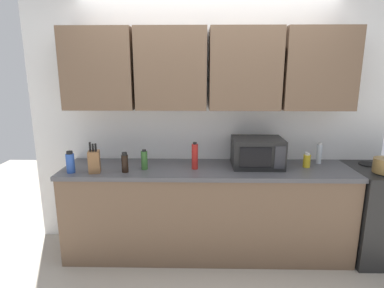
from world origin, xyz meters
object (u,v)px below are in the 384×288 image
at_px(microwave, 257,152).
at_px(bottle_soy_dark, 125,163).
at_px(knife_block, 94,161).
at_px(bottle_blue_cleaner, 70,162).
at_px(bottle_clear_tall, 319,154).
at_px(bottle_yellow_mustard, 307,160).
at_px(bottle_green_oil, 144,160).
at_px(bottle_red_sauce, 195,156).

xyz_separation_m(microwave, bottle_soy_dark, (-1.24, -0.20, -0.05)).
xyz_separation_m(knife_block, bottle_blue_cleaner, (-0.22, -0.01, -0.01)).
xyz_separation_m(bottle_clear_tall, bottle_yellow_mustard, (-0.16, -0.13, -0.03)).
height_order(bottle_blue_cleaner, bottle_green_oil, bottle_blue_cleaner).
xyz_separation_m(bottle_red_sauce, bottle_yellow_mustard, (1.08, 0.07, -0.06)).
bearing_deg(bottle_green_oil, bottle_blue_cleaner, -170.21).
height_order(microwave, bottle_clear_tall, microwave).
relative_size(bottle_clear_tall, bottle_red_sauce, 0.83).
bearing_deg(bottle_green_oil, microwave, 5.92).
distance_m(bottle_soy_dark, bottle_red_sauce, 0.65).
bearing_deg(bottle_yellow_mustard, bottle_blue_cleaner, -174.58).
relative_size(bottle_red_sauce, bottle_yellow_mustard, 1.76).
xyz_separation_m(bottle_green_oil, bottle_yellow_mustard, (1.56, 0.10, -0.02)).
relative_size(bottle_clear_tall, bottle_yellow_mustard, 1.46).
height_order(bottle_blue_cleaner, bottle_soy_dark, bottle_blue_cleaner).
xyz_separation_m(bottle_clear_tall, bottle_red_sauce, (-1.24, -0.20, 0.02)).
height_order(microwave, bottle_red_sauce, microwave).
distance_m(microwave, bottle_soy_dark, 1.26).
relative_size(bottle_blue_cleaner, bottle_red_sauce, 0.78).
relative_size(microwave, bottle_blue_cleaner, 2.37).
bearing_deg(bottle_yellow_mustard, knife_block, -174.35).
bearing_deg(bottle_yellow_mustard, bottle_clear_tall, 38.03).
height_order(bottle_soy_dark, bottle_yellow_mustard, bottle_soy_dark).
bearing_deg(bottle_red_sauce, bottle_soy_dark, -169.94).
distance_m(bottle_blue_cleaner, bottle_soy_dark, 0.49).
distance_m(microwave, bottle_yellow_mustard, 0.48).
relative_size(bottle_green_oil, bottle_soy_dark, 1.02).
bearing_deg(knife_block, bottle_soy_dark, 2.00).
distance_m(knife_block, bottle_clear_tall, 2.19).
height_order(microwave, bottle_yellow_mustard, microwave).
bearing_deg(microwave, bottle_clear_tall, 9.90).
distance_m(bottle_soy_dark, bottle_yellow_mustard, 1.73).
height_order(bottle_green_oil, bottle_clear_tall, bottle_clear_tall).
distance_m(knife_block, bottle_blue_cleaner, 0.22).
bearing_deg(bottle_soy_dark, bottle_clear_tall, 9.49).
relative_size(knife_block, bottle_soy_dark, 1.52).
xyz_separation_m(knife_block, bottle_soy_dark, (0.28, 0.01, -0.02)).
bearing_deg(bottle_soy_dark, bottle_blue_cleaner, -177.44).
relative_size(bottle_blue_cleaner, bottle_soy_dark, 1.07).
bearing_deg(microwave, bottle_blue_cleaner, -172.61).
relative_size(microwave, knife_block, 1.68).
relative_size(microwave, bottle_clear_tall, 2.23).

